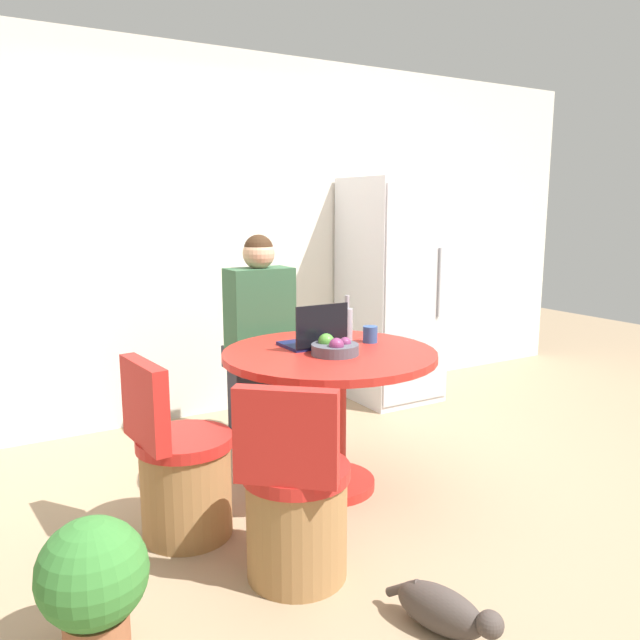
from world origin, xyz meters
The scene contains 13 objects.
ground_plane centered at (0.00, 0.00, 0.00)m, with size 12.00×12.00×0.00m, color #9E8466.
wall_back centered at (0.00, 1.70, 1.30)m, with size 7.00×0.06×2.60m.
refrigerator centered at (1.32, 1.31, 0.87)m, with size 0.63×0.69×1.73m.
dining_table centered at (0.04, 0.14, 0.55)m, with size 1.13×1.13×0.77m.
chair_near_left_corner centered at (-0.51, -0.50, 0.29)m, with size 0.51×0.51×0.86m.
chair_left_side centered at (-0.81, 0.06, 0.29)m, with size 0.45×0.44×0.86m.
person_seated centered at (-0.01, 0.93, 0.74)m, with size 0.40×0.37×1.35m.
laptop centered at (0.02, 0.26, 0.82)m, with size 0.31×0.24×0.24m.
fruit_bowl centered at (0.02, 0.06, 0.80)m, with size 0.25×0.25×0.10m.
coffee_cup centered at (0.35, 0.21, 0.81)m, with size 0.08×0.08×0.09m.
bottle centered at (0.24, 0.28, 0.87)m, with size 0.06×0.06×0.26m.
cat centered at (-0.22, -1.08, 0.09)m, with size 0.25×0.45×0.17m.
potted_plant centered at (-1.32, -0.56, 0.28)m, with size 0.37×0.37×0.50m.
Camera 1 is at (-1.63, -2.59, 1.52)m, focal length 35.00 mm.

